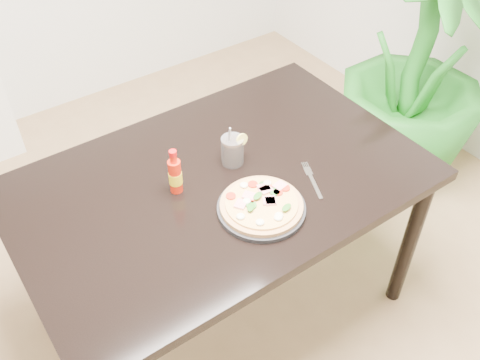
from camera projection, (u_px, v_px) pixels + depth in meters
dining_table at (220, 195)px, 1.89m from camera, size 1.40×0.90×0.75m
plate at (261, 208)px, 1.71m from camera, size 0.29×0.29×0.02m
pizza at (261, 204)px, 1.70m from camera, size 0.27×0.27×0.03m
hot_sauce_bottle at (175, 175)px, 1.74m from camera, size 0.06×0.06×0.17m
cola_cup at (233, 151)px, 1.86m from camera, size 0.09×0.08×0.17m
fork at (312, 179)px, 1.82m from camera, size 0.09×0.18×0.00m
houseplant at (418, 66)px, 2.57m from camera, size 0.98×0.98×1.29m
plant_pot at (396, 152)px, 2.94m from camera, size 0.28×0.28×0.22m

